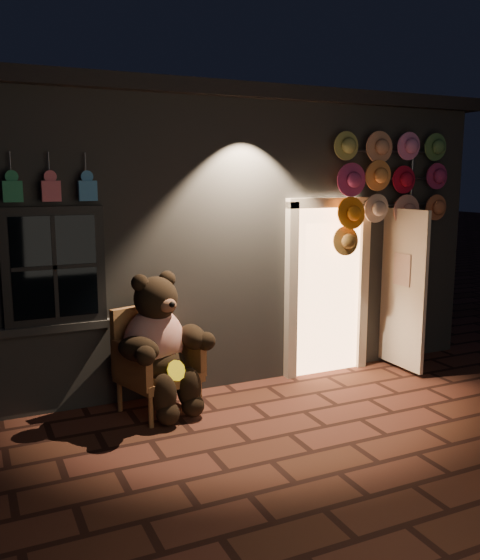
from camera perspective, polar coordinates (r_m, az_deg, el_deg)
ground at (r=5.89m, az=4.76°, el=-14.56°), size 60.00×60.00×0.00m
shop_building at (r=9.07m, az=-7.69°, el=5.36°), size 7.30×5.95×3.51m
wicker_armchair at (r=6.34m, az=-8.30°, el=-7.57°), size 0.91×0.87×1.09m
teddy_bear at (r=6.16m, az=-7.73°, el=-6.14°), size 1.01×0.93×1.46m
hat_rack at (r=7.63m, az=14.27°, el=8.85°), size 1.69×0.22×2.99m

